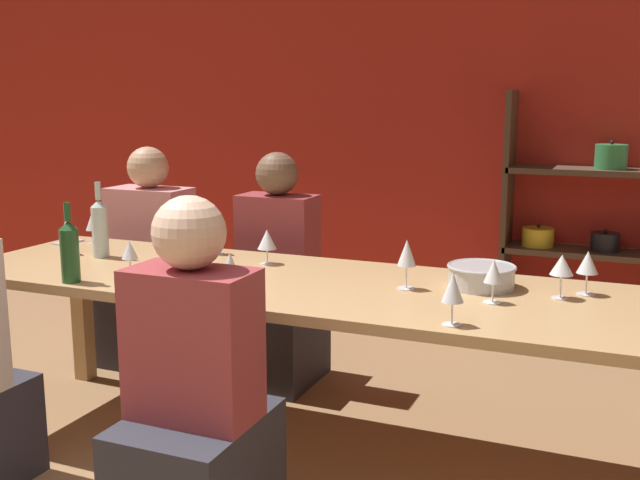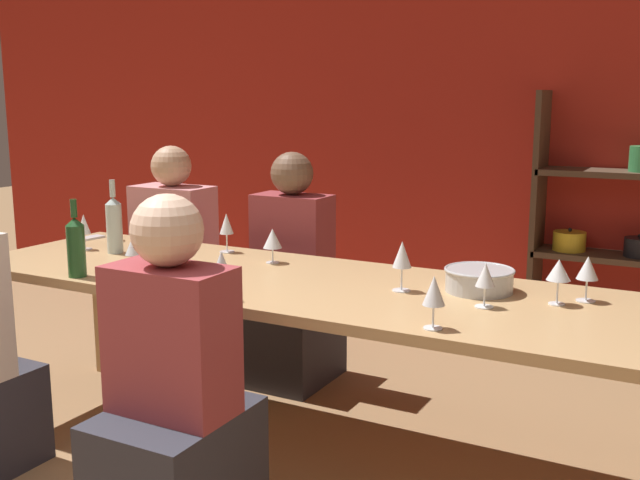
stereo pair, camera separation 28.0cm
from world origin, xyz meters
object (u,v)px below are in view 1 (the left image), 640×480
object	(u,v)px
dining_table	(310,300)
person_far_b	(153,283)
wine_bottle_green	(100,227)
wine_glass_white_a	(267,240)
wine_glass_white_b	(453,289)
wine_glass_empty_a	(92,223)
person_near_a	(196,433)
wine_glass_red_a	(407,255)
wine_glass_red_b	(130,252)
wine_glass_red_d	(230,268)
wine_glass_white_d	(588,264)
person_far_a	(278,299)
wine_glass_white_c	(562,266)
cell_phone	(68,242)
wine_glass_red_e	(493,273)
wine_bottle_dark	(70,250)
mixing_bowl	(481,275)
wine_glass_red_c	(67,230)
wine_glass_red_f	(216,227)
shelf_unit	(614,238)

from	to	relation	value
dining_table	person_far_b	xyz separation A→B (m)	(-1.31, 0.78, -0.24)
dining_table	wine_bottle_green	world-z (taller)	wine_bottle_green
wine_glass_white_a	wine_glass_white_b	bearing A→B (deg)	-31.25
wine_glass_empty_a	person_near_a	size ratio (longest dim) A/B	0.13
wine_glass_red_a	wine_glass_red_b	distance (m)	1.08
wine_glass_white_a	wine_glass_red_b	bearing A→B (deg)	-125.62
wine_bottle_green	wine_glass_red_d	bearing A→B (deg)	-25.41
wine_bottle_green	wine_glass_red_b	distance (m)	0.53
wine_glass_white_d	person_far_b	world-z (taller)	person_far_b
person_near_a	person_far_a	size ratio (longest dim) A/B	0.99
wine_glass_white_c	wine_glass_red_d	bearing A→B (deg)	-155.13
wine_glass_white_c	cell_phone	xyz separation A→B (m)	(-2.37, 0.14, -0.11)
wine_glass_white_a	wine_glass_red_e	distance (m)	1.05
wine_bottle_dark	person_far_b	xyz separation A→B (m)	(-0.45, 1.16, -0.44)
wine_bottle_dark	wine_glass_red_e	xyz separation A→B (m)	(1.58, 0.34, -0.02)
wine_glass_white_b	person_near_a	size ratio (longest dim) A/B	0.14
wine_bottle_green	wine_bottle_dark	xyz separation A→B (m)	(0.20, -0.43, -0.01)
wine_glass_white_a	person_near_a	distance (m)	1.11
wine_bottle_green	wine_glass_red_a	xyz separation A→B (m)	(1.45, -0.02, -0.00)
mixing_bowl	person_far_a	distance (m)	1.32
person_near_a	person_far_b	xyz separation A→B (m)	(-1.26, 1.56, -0.01)
wine_glass_white_d	person_near_a	size ratio (longest dim) A/B	0.14
wine_glass_white_b	cell_phone	world-z (taller)	wine_glass_white_b
mixing_bowl	wine_bottle_dark	world-z (taller)	wine_bottle_dark
person_near_a	wine_glass_red_c	bearing A→B (deg)	145.39
wine_glass_red_a	wine_glass_white_c	bearing A→B (deg)	8.52
wine_bottle_green	cell_phone	xyz separation A→B (m)	(-0.37, 0.20, -0.13)
wine_glass_red_d	wine_glass_red_f	bearing A→B (deg)	124.05
shelf_unit	person_far_b	distance (m)	2.78
shelf_unit	person_near_a	size ratio (longest dim) A/B	1.28
wine_glass_red_b	wine_glass_empty_a	world-z (taller)	wine_glass_red_b
person_far_b	wine_glass_white_d	bearing A→B (deg)	166.17
wine_glass_red_f	person_near_a	size ratio (longest dim) A/B	0.16
wine_glass_white_d	wine_glass_red_f	xyz separation A→B (m)	(-1.63, 0.11, 0.01)
wine_glass_red_c	wine_bottle_green	bearing A→B (deg)	3.38
wine_glass_white_a	wine_glass_white_c	xyz separation A→B (m)	(1.24, -0.10, 0.01)
wine_glass_red_b	wine_glass_red_f	bearing A→B (deg)	86.23
wine_glass_white_d	wine_glass_red_a	size ratio (longest dim) A/B	0.86
wine_glass_empty_a	person_far_b	xyz separation A→B (m)	(-0.01, 0.49, -0.42)
shelf_unit	wine_bottle_dark	size ratio (longest dim) A/B	4.76
wine_bottle_green	wine_glass_red_e	xyz separation A→B (m)	(1.79, -0.10, -0.03)
shelf_unit	person_far_a	bearing A→B (deg)	-136.72
wine_bottle_dark	wine_glass_white_c	xyz separation A→B (m)	(1.80, 0.49, -0.01)
dining_table	person_far_a	bearing A→B (deg)	124.33
wine_glass_white_b	wine_glass_empty_a	xyz separation A→B (m)	(-1.95, 0.65, -0.01)
wine_glass_empty_a	wine_glass_red_e	size ratio (longest dim) A/B	0.98
person_far_a	wine_glass_red_e	bearing A→B (deg)	147.82
wine_glass_empty_a	wine_glass_red_e	world-z (taller)	wine_glass_red_e
wine_glass_red_a	person_far_a	size ratio (longest dim) A/B	0.16
mixing_bowl	wine_glass_red_e	world-z (taller)	wine_glass_red_e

